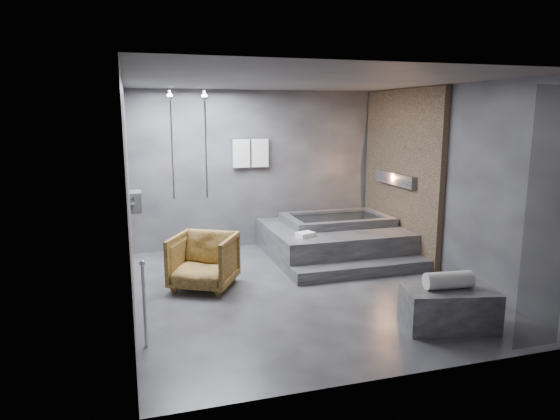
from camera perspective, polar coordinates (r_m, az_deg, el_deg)
name	(u,v)px	position (r m, az deg, el deg)	size (l,w,h in m)	color
room	(325,162)	(7.01, 5.16, 5.54)	(5.00, 5.04, 2.82)	#28282A
tub_deck	(333,240)	(8.62, 6.05, -3.48)	(2.20, 2.00, 0.50)	#2D2D2F
tub_step	(363,270)	(7.63, 9.47, -6.73)	(2.20, 0.36, 0.18)	#2D2D2F
concrete_bench	(449,308)	(6.05, 18.75, -10.57)	(1.01, 0.56, 0.45)	#323134
driftwood_chair	(204,261)	(7.02, -8.72, -5.80)	(0.81, 0.84, 0.76)	#483012
rolled_towel	(449,280)	(5.95, 18.71, -7.61)	(0.20, 0.20, 0.54)	silver
deck_towel	(305,235)	(7.79, 2.90, -2.82)	(0.27, 0.20, 0.07)	white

